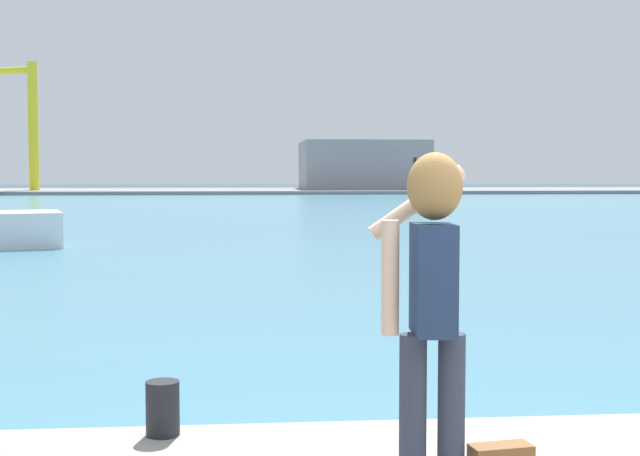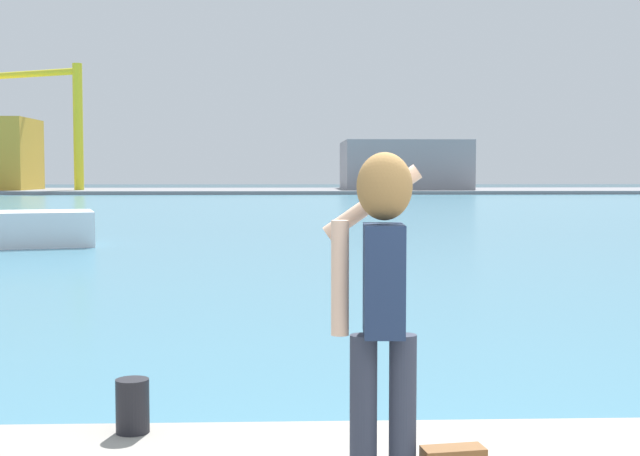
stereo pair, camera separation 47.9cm
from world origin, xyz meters
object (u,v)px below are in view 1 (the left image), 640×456
object	(u,v)px
harbor_bollard	(163,408)
warehouse_right	(362,165)
port_crane	(21,110)
person_photographer	(431,286)

from	to	relation	value
harbor_bollard	warehouse_right	bearing A→B (deg)	81.30
harbor_bollard	port_crane	size ratio (longest dim) A/B	0.03
person_photographer	warehouse_right	xyz separation A→B (m)	(12.59, 92.90, 1.40)
person_photographer	harbor_bollard	world-z (taller)	person_photographer
person_photographer	port_crane	distance (m)	91.86
person_photographer	harbor_bollard	size ratio (longest dim) A/B	5.10
warehouse_right	port_crane	distance (m)	36.68
person_photographer	port_crane	bearing A→B (deg)	18.02
person_photographer	harbor_bollard	bearing A→B (deg)	55.85
port_crane	person_photographer	bearing A→B (deg)	-75.20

